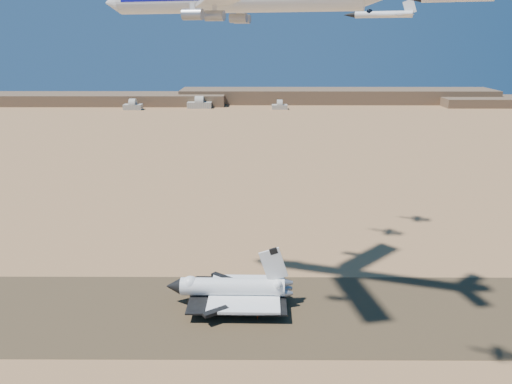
{
  "coord_description": "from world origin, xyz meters",
  "views": [
    {
      "loc": [
        13.53,
        -143.6,
        86.32
      ],
      "look_at": [
        12.87,
        8.0,
        38.83
      ],
      "focal_mm": 35.0,
      "sensor_mm": 36.0,
      "label": 1
    }
  ],
  "objects_px": {
    "carrier_747": "(226,0)",
    "chase_jet_e": "(335,6)",
    "crew_c": "(246,310)",
    "chase_jet_a": "(382,14)",
    "shuttle": "(231,289)",
    "crew_a": "(258,316)",
    "crew_b": "(258,314)"
  },
  "relations": [
    {
      "from": "shuttle",
      "to": "crew_b",
      "type": "distance_m",
      "value": 12.81
    },
    {
      "from": "carrier_747",
      "to": "chase_jet_e",
      "type": "distance_m",
      "value": 72.04
    },
    {
      "from": "shuttle",
      "to": "crew_b",
      "type": "bearing_deg",
      "value": -40.25
    },
    {
      "from": "crew_c",
      "to": "crew_a",
      "type": "bearing_deg",
      "value": -173.82
    },
    {
      "from": "crew_a",
      "to": "carrier_747",
      "type": "bearing_deg",
      "value": 37.78
    },
    {
      "from": "shuttle",
      "to": "crew_a",
      "type": "relative_size",
      "value": 22.31
    },
    {
      "from": "carrier_747",
      "to": "crew_c",
      "type": "relative_size",
      "value": 53.53
    },
    {
      "from": "crew_a",
      "to": "chase_jet_e",
      "type": "relative_size",
      "value": 0.12
    },
    {
      "from": "crew_a",
      "to": "chase_jet_e",
      "type": "xyz_separation_m",
      "value": [
        30.94,
        73.09,
        96.91
      ]
    },
    {
      "from": "shuttle",
      "to": "crew_c",
      "type": "relative_size",
      "value": 26.01
    },
    {
      "from": "shuttle",
      "to": "crew_c",
      "type": "bearing_deg",
      "value": -47.5
    },
    {
      "from": "crew_a",
      "to": "chase_jet_a",
      "type": "bearing_deg",
      "value": -142.12
    },
    {
      "from": "chase_jet_e",
      "to": "crew_b",
      "type": "bearing_deg",
      "value": -94.37
    },
    {
      "from": "shuttle",
      "to": "carrier_747",
      "type": "xyz_separation_m",
      "value": [
        -0.52,
        3.74,
        90.58
      ]
    },
    {
      "from": "shuttle",
      "to": "chase_jet_a",
      "type": "xyz_separation_m",
      "value": [
        33.28,
        -44.79,
        84.84
      ]
    },
    {
      "from": "carrier_747",
      "to": "chase_jet_a",
      "type": "distance_m",
      "value": 59.42
    },
    {
      "from": "shuttle",
      "to": "carrier_747",
      "type": "height_order",
      "value": "carrier_747"
    },
    {
      "from": "carrier_747",
      "to": "crew_c",
      "type": "bearing_deg",
      "value": -42.59
    },
    {
      "from": "chase_jet_e",
      "to": "crew_c",
      "type": "bearing_deg",
      "value": -97.88
    },
    {
      "from": "carrier_747",
      "to": "crew_c",
      "type": "distance_m",
      "value": 95.91
    },
    {
      "from": "shuttle",
      "to": "carrier_747",
      "type": "relative_size",
      "value": 0.49
    },
    {
      "from": "crew_a",
      "to": "crew_b",
      "type": "height_order",
      "value": "crew_a"
    },
    {
      "from": "chase_jet_a",
      "to": "chase_jet_e",
      "type": "bearing_deg",
      "value": 107.64
    },
    {
      "from": "shuttle",
      "to": "chase_jet_e",
      "type": "bearing_deg",
      "value": 58.94
    },
    {
      "from": "crew_a",
      "to": "crew_c",
      "type": "relative_size",
      "value": 1.17
    },
    {
      "from": "crew_c",
      "to": "shuttle",
      "type": "bearing_deg",
      "value": 4.39
    },
    {
      "from": "crew_b",
      "to": "crew_c",
      "type": "height_order",
      "value": "crew_b"
    },
    {
      "from": "crew_b",
      "to": "chase_jet_a",
      "type": "relative_size",
      "value": 0.12
    },
    {
      "from": "crew_a",
      "to": "chase_jet_a",
      "type": "xyz_separation_m",
      "value": [
        24.53,
        -35.19,
        89.43
      ]
    },
    {
      "from": "carrier_747",
      "to": "crew_c",
      "type": "height_order",
      "value": "carrier_747"
    },
    {
      "from": "crew_a",
      "to": "chase_jet_a",
      "type": "relative_size",
      "value": 0.14
    },
    {
      "from": "crew_b",
      "to": "crew_c",
      "type": "relative_size",
      "value": 1.04
    }
  ]
}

